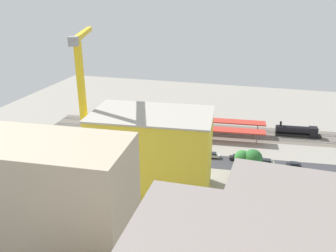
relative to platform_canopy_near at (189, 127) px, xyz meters
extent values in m
plane|color=gray|center=(-4.09, 13.52, -3.96)|extent=(182.80, 182.80, 0.00)
cube|color=#665E54|center=(-4.09, -8.34, -3.96)|extent=(115.04, 23.49, 0.01)
cube|color=#38383D|center=(-4.09, 16.33, -3.96)|extent=(114.61, 17.98, 0.01)
cube|color=#9E9EA8|center=(-4.09, -12.32, -3.78)|extent=(113.90, 9.13, 0.12)
cube|color=#9E9EA8|center=(-4.09, -10.88, -3.78)|extent=(113.90, 9.13, 0.12)
cube|color=#9E9EA8|center=(-4.09, -5.80, -3.78)|extent=(113.90, 9.13, 0.12)
cube|color=#9E9EA8|center=(-4.09, -4.36, -3.78)|extent=(113.90, 9.13, 0.12)
cube|color=#B73328|center=(0.00, 0.00, 0.03)|extent=(51.69, 8.60, 0.39)
cylinder|color=slate|center=(-23.10, -1.83, -2.06)|extent=(0.30, 0.30, 3.79)
cylinder|color=slate|center=(-7.70, -0.61, -2.06)|extent=(0.30, 0.30, 3.79)
cylinder|color=slate|center=(7.70, 0.61, -2.06)|extent=(0.30, 0.30, 3.79)
cylinder|color=slate|center=(23.10, 1.83, -2.06)|extent=(0.30, 0.30, 3.79)
cube|color=#B73328|center=(0.69, -7.41, 0.43)|extent=(52.96, 8.72, 0.39)
cylinder|color=slate|center=(-22.98, -9.28, -1.86)|extent=(0.30, 0.30, 4.19)
cylinder|color=slate|center=(-7.20, -8.03, -1.86)|extent=(0.30, 0.30, 4.19)
cylinder|color=slate|center=(8.58, -6.78, -1.86)|extent=(0.30, 0.30, 4.19)
cylinder|color=slate|center=(24.36, -5.53, -1.86)|extent=(0.30, 0.30, 4.19)
cube|color=black|center=(-36.85, -11.60, -3.46)|extent=(15.49, 3.68, 1.00)
cylinder|color=black|center=(-35.50, -11.50, -1.58)|extent=(12.80, 3.74, 2.75)
cube|color=black|center=(-41.79, -12.00, -2.11)|extent=(2.94, 3.16, 3.69)
cylinder|color=black|center=(-30.70, -11.12, 0.50)|extent=(0.70, 0.70, 1.40)
cube|color=black|center=(9.82, -5.08, -3.66)|extent=(17.56, 3.85, 0.60)
cube|color=#4C7F4C|center=(9.82, -5.08, -1.58)|extent=(19.54, 4.62, 3.55)
cylinder|color=#355935|center=(9.82, -5.08, 0.44)|extent=(18.76, 4.56, 3.11)
cube|color=black|center=(-34.04, 13.36, -3.81)|extent=(3.49, 2.01, 0.30)
cube|color=black|center=(-34.04, 13.36, -3.29)|extent=(4.13, 2.13, 0.74)
cube|color=#1E2328|center=(-34.04, 13.36, -2.65)|extent=(2.36, 1.78, 0.52)
cube|color=black|center=(-26.18, 13.52, -3.81)|extent=(4.04, 1.90, 0.30)
cube|color=gray|center=(-26.18, 13.52, -3.30)|extent=(4.80, 2.01, 0.72)
cube|color=#1E2328|center=(-26.18, 13.52, -2.63)|extent=(2.71, 1.70, 0.61)
cube|color=black|center=(-17.71, 12.82, -3.81)|extent=(3.96, 1.99, 0.30)
cube|color=black|center=(-17.71, 12.82, -3.29)|extent=(4.70, 2.12, 0.73)
cube|color=#1E2328|center=(-17.71, 12.82, -2.62)|extent=(2.68, 1.74, 0.60)
cube|color=black|center=(-10.04, 13.13, -3.81)|extent=(4.13, 2.04, 0.30)
cube|color=silver|center=(-10.04, 13.13, -3.26)|extent=(4.90, 2.18, 0.79)
cube|color=#1E2328|center=(-10.04, 13.13, -2.59)|extent=(2.79, 1.78, 0.55)
cube|color=black|center=(-2.42, 12.49, -3.81)|extent=(3.77, 2.22, 0.30)
cube|color=maroon|center=(-2.42, 12.49, -3.29)|extent=(4.45, 2.38, 0.73)
cube|color=#1E2328|center=(-2.42, 12.49, -2.62)|extent=(2.57, 1.93, 0.61)
cube|color=black|center=(6.49, 12.56, -3.81)|extent=(4.14, 2.09, 0.30)
cube|color=black|center=(6.49, 12.56, -3.23)|extent=(4.90, 2.24, 0.86)
cube|color=#1E2328|center=(6.49, 12.56, -2.48)|extent=(2.80, 1.81, 0.64)
cube|color=yellow|center=(1.75, 35.84, 6.32)|extent=(29.53, 18.81, 20.56)
cube|color=#ADA89E|center=(1.75, 35.84, 16.80)|extent=(30.18, 19.46, 0.40)
cube|color=gray|center=(19.54, 36.11, -3.36)|extent=(3.60, 3.60, 1.20)
cube|color=yellow|center=(19.54, 36.11, 14.56)|extent=(1.40, 1.40, 37.04)
cube|color=yellow|center=(22.96, 26.55, 33.68)|extent=(9.99, 25.19, 1.20)
cube|color=gray|center=(18.03, 40.35, 33.68)|extent=(2.69, 2.93, 2.00)
cube|color=black|center=(1.90, 21.67, -3.71)|extent=(9.19, 2.68, 0.50)
cube|color=silver|center=(0.75, 21.62, -2.09)|extent=(6.91, 2.83, 2.74)
cube|color=#334C8C|center=(5.30, 21.83, -2.26)|extent=(2.40, 2.63, 2.40)
cube|color=black|center=(-3.72, 21.94, -3.71)|extent=(8.43, 2.20, 0.50)
cube|color=silver|center=(-4.83, 21.93, -2.12)|extent=(6.22, 2.42, 2.68)
cube|color=maroon|center=(-0.62, 21.96, -2.29)|extent=(2.23, 2.40, 2.34)
cylinder|color=brown|center=(-19.45, 21.26, -2.22)|extent=(0.59, 0.59, 3.48)
sphere|color=#2D7233|center=(-19.45, 21.26, 1.02)|extent=(4.28, 4.28, 4.28)
cylinder|color=brown|center=(-22.31, 21.12, -2.43)|extent=(0.52, 0.52, 3.05)
sphere|color=#28662D|center=(-22.31, 21.12, 0.98)|extent=(5.39, 5.39, 5.39)
cylinder|color=brown|center=(31.28, 21.01, -2.21)|extent=(0.57, 0.57, 3.50)
sphere|color=#2D7233|center=(31.28, 21.01, 1.41)|extent=(5.34, 5.34, 5.34)
cylinder|color=#333333|center=(20.43, 20.84, -0.82)|extent=(0.16, 0.16, 6.28)
cube|color=black|center=(20.43, 20.84, 2.77)|extent=(0.36, 0.36, 0.90)
sphere|color=yellow|center=(20.65, 20.84, 2.77)|extent=(0.20, 0.20, 0.20)
cube|color=#B7A88E|center=(5.04, 72.77, 10.45)|extent=(23.39, 13.22, 28.82)
camera|label=1|loc=(-22.34, 110.18, 43.88)|focal=37.35mm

